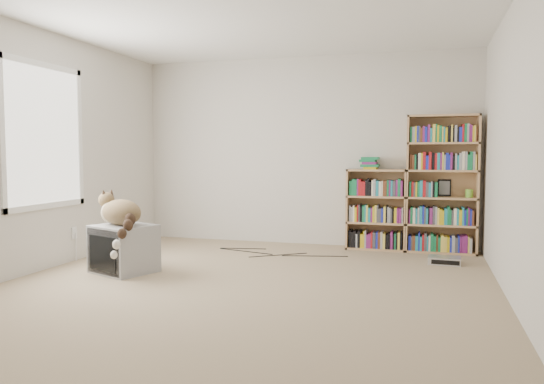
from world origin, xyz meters
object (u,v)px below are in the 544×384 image
(cat, at_px, (121,216))
(bookcase_short, at_px, (376,212))
(dvd_player, at_px, (444,260))
(crt_tv, at_px, (124,249))
(bookcase_tall, at_px, (442,187))

(cat, xyz_separation_m, bookcase_short, (2.36, 2.13, -0.11))
(bookcase_short, height_order, dvd_player, bookcase_short)
(crt_tv, height_order, bookcase_short, bookcase_short)
(bookcase_short, bearing_deg, cat, -137.99)
(cat, bearing_deg, dvd_player, 44.90)
(crt_tv, height_order, cat, cat)
(dvd_player, bearing_deg, crt_tv, -153.93)
(bookcase_short, xyz_separation_m, dvd_player, (0.81, -0.72, -0.43))
(crt_tv, bearing_deg, bookcase_short, 62.37)
(bookcase_tall, bearing_deg, crt_tv, -146.63)
(crt_tv, distance_m, cat, 0.35)
(cat, bearing_deg, bookcase_tall, 55.08)
(bookcase_short, bearing_deg, crt_tv, -138.72)
(crt_tv, relative_size, bookcase_short, 0.69)
(bookcase_short, relative_size, dvd_player, 2.97)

